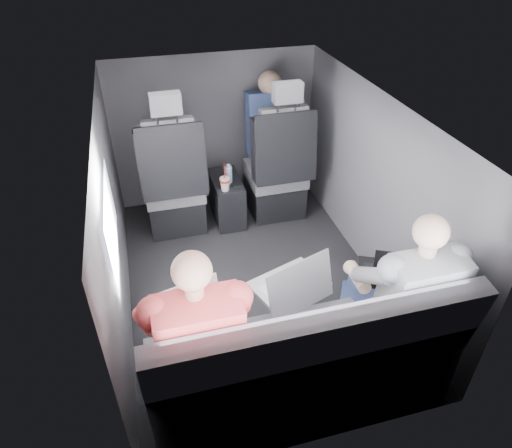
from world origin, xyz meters
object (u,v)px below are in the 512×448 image
object	(u,v)px
rear_bench	(303,367)
soda_cup	(225,183)
passenger_front_right	(269,126)
front_seat_left	(174,188)
center_console	(227,199)
passenger_rear_right	(400,294)
water_bottle	(229,175)
laptop_white	(185,305)
laptop_black	(393,273)
front_seat_right	(277,175)
laptop_silver	(293,284)
passenger_rear_left	(197,335)

from	to	relation	value
rear_bench	soda_cup	world-z (taller)	rear_bench
rear_bench	passenger_front_right	xyz separation A→B (m)	(0.44, 2.16, 0.44)
front_seat_left	soda_cup	bearing A→B (deg)	-18.85
front_seat_left	center_console	xyz separation A→B (m)	(0.45, 0.04, -0.20)
front_seat_left	passenger_rear_right	size ratio (longest dim) A/B	1.07
rear_bench	soda_cup	size ratio (longest dim) A/B	6.40
water_bottle	laptop_white	xyz separation A→B (m)	(-0.57, -1.58, 0.16)
rear_bench	laptop_black	distance (m)	0.73
front_seat_right	rear_bench	distance (m)	1.96
laptop_silver	passenger_rear_right	distance (m)	0.58
center_console	passenger_rear_right	xyz separation A→B (m)	(0.57, -1.85, 0.41)
soda_cup	passenger_rear_left	size ratio (longest dim) A/B	0.21
rear_bench	laptop_silver	world-z (taller)	rear_bench
passenger_rear_right	passenger_rear_left	bearing A→B (deg)	-179.99
laptop_white	laptop_black	distance (m)	1.17
passenger_rear_right	passenger_front_right	distance (m)	2.07
laptop_black	soda_cup	bearing A→B (deg)	113.27
front_seat_right	laptop_white	size ratio (longest dim) A/B	3.07
passenger_rear_left	passenger_rear_right	size ratio (longest dim) A/B	1.01
laptop_black	front_seat_left	bearing A→B (deg)	122.54
front_seat_left	center_console	distance (m)	0.49
front_seat_left	laptop_white	distance (m)	1.63
laptop_silver	laptop_black	size ratio (longest dim) A/B	1.12
passenger_rear_left	passenger_rear_right	xyz separation A→B (m)	(1.10, 0.00, -0.01)
front_seat_left	passenger_rear_right	xyz separation A→B (m)	(1.02, -1.81, 0.21)
laptop_black	rear_bench	bearing A→B (deg)	-158.23
laptop_white	laptop_black	bearing A→B (deg)	-2.34
front_seat_left	passenger_rear_left	distance (m)	1.82
soda_cup	water_bottle	size ratio (longest dim) A/B	1.46
laptop_silver	passenger_rear_left	distance (m)	0.59
passenger_rear_right	front_seat_right	bearing A→B (deg)	93.83
soda_cup	front_seat_right	bearing A→B (deg)	15.58
laptop_silver	passenger_front_right	bearing A→B (deg)	77.41
passenger_rear_right	water_bottle	bearing A→B (deg)	107.46
soda_cup	laptop_black	size ratio (longest dim) A/B	0.59
laptop_white	passenger_front_right	bearing A→B (deg)	61.76
laptop_silver	passenger_rear_left	size ratio (longest dim) A/B	0.40
soda_cup	passenger_front_right	bearing A→B (deg)	38.93
rear_bench	laptop_white	bearing A→B (deg)	152.52
front_seat_left	laptop_black	bearing A→B (deg)	-57.46
front_seat_left	passenger_front_right	bearing A→B (deg)	16.08
front_seat_left	laptop_silver	world-z (taller)	front_seat_left
water_bottle	passenger_front_right	distance (m)	0.59
center_console	soda_cup	xyz separation A→B (m)	(-0.05, -0.18, 0.26)
water_bottle	front_seat_left	bearing A→B (deg)	176.60
water_bottle	passenger_rear_left	world-z (taller)	passenger_rear_left
center_console	rear_bench	xyz separation A→B (m)	(-0.00, -1.94, 0.11)
passenger_front_right	passenger_rear_right	bearing A→B (deg)	-86.51
water_bottle	rear_bench	bearing A→B (deg)	-90.35
laptop_black	passenger_front_right	size ratio (longest dim) A/B	0.54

